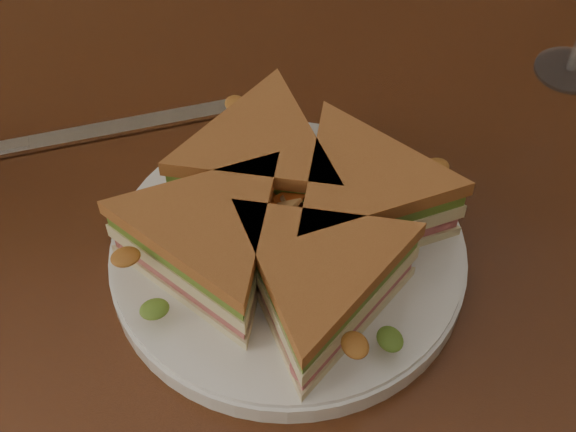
# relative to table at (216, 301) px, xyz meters

# --- Properties ---
(table) EXTENTS (1.20, 0.80, 0.75)m
(table) POSITION_rel_table_xyz_m (0.00, 0.00, 0.00)
(table) COLOR #33170B
(table) RESTS_ON ground
(plate) EXTENTS (0.25, 0.25, 0.02)m
(plate) POSITION_rel_table_xyz_m (0.05, -0.05, 0.11)
(plate) COLOR white
(plate) RESTS_ON table
(sandwich_wedges) EXTENTS (0.26, 0.26, 0.06)m
(sandwich_wedges) POSITION_rel_table_xyz_m (0.05, -0.05, 0.14)
(sandwich_wedges) COLOR beige
(sandwich_wedges) RESTS_ON plate
(crisps_mound) EXTENTS (0.09, 0.09, 0.05)m
(crisps_mound) POSITION_rel_table_xyz_m (0.05, -0.05, 0.14)
(crisps_mound) COLOR #B64A17
(crisps_mound) RESTS_ON plate
(spoon) EXTENTS (0.17, 0.09, 0.01)m
(spoon) POSITION_rel_table_xyz_m (-0.03, 0.01, 0.10)
(spoon) COLOR silver
(spoon) RESTS_ON table
(knife) EXTENTS (0.22, 0.02, 0.00)m
(knife) POSITION_rel_table_xyz_m (-0.07, 0.12, 0.10)
(knife) COLOR silver
(knife) RESTS_ON table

